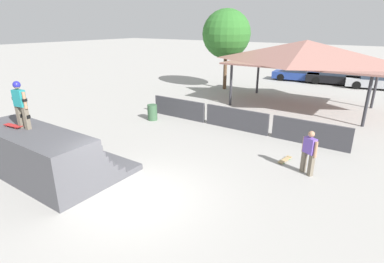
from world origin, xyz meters
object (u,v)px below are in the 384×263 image
Objects in this scene: skater_on_deck at (20,102)px; skateboard_on_deck at (14,126)px; skateboard_on_ground at (285,160)px; trash_bin at (152,112)px; parked_car_blue at (297,74)px; tree_beside_pavilion at (226,34)px; parked_car_silver at (374,81)px; parked_car_black at (333,77)px; bystander_walking at (309,150)px.

skateboard_on_deck is at bearing -167.07° from skater_on_deck.
skateboard_on_ground is at bearing 33.30° from skater_on_deck.
skateboard_on_ground is 7.76m from trash_bin.
skater_on_deck is 1.97× the size of skateboard_on_ground.
parked_car_blue reaches higher than trash_bin.
tree_beside_pavilion reaches higher than skater_on_deck.
skater_on_deck reaches higher than parked_car_silver.
skateboard_on_deck is at bearing 140.15° from skateboard_on_ground.
parked_car_black is 3.11m from parked_car_silver.
bystander_walking is at bearing -50.04° from tree_beside_pavilion.
skateboard_on_deck is at bearing 64.73° from bystander_walking.
bystander_walking reaches higher than parked_car_blue.
parked_car_black is at bearing -51.27° from bystander_walking.
skater_on_deck is at bearing 65.35° from bystander_walking.
parked_car_blue and parked_car_silver have the same top height.
bystander_walking reaches higher than trash_bin.
parked_car_black is 1.03× the size of parked_car_silver.
bystander_walking is at bearing -88.65° from parked_car_black.
skateboard_on_ground is at bearing -91.34° from parked_car_black.
skateboard_on_deck is 24.64m from parked_car_black.
bystander_walking reaches higher than skateboard_on_ground.
bystander_walking is 8.78m from trash_bin.
parked_car_blue is at bearing 62.40° from tree_beside_pavilion.
parked_car_black is at bearing 70.34° from trash_bin.
bystander_walking is (7.82, 5.43, -1.71)m from skater_on_deck.
tree_beside_pavilion reaches higher than skateboard_on_deck.
skater_on_deck is 23.91m from parked_car_blue.
skateboard_on_ground is at bearing -104.40° from parked_car_silver.
skateboard_on_deck is at bearing -119.97° from parked_car_silver.
trash_bin is 16.91m from parked_car_blue.
bystander_walking is 0.36× the size of parked_car_blue.
parked_car_silver is (3.10, -0.21, -0.00)m from parked_car_black.
parked_car_silver is at bearing 62.76° from skater_on_deck.
bystander_walking is 1.98× the size of skateboard_on_ground.
parked_car_blue is (2.09, 23.73, -1.98)m from skater_on_deck.
skater_on_deck is 16.83m from tree_beside_pavilion.
parked_car_silver is at bearing -7.13° from parked_car_blue.
skateboard_on_deck is 0.13× the size of tree_beside_pavilion.
skater_on_deck is 24.44m from parked_car_black.
skateboard_on_ground is 17.87m from parked_car_black.
tree_beside_pavilion is at bearing -19.46° from bystander_walking.
trash_bin is 17.76m from parked_car_black.
parked_car_blue is (2.51, 23.89, -1.14)m from skateboard_on_deck.
parked_car_silver is (8.71, 23.75, -1.14)m from skateboard_on_deck.
parked_car_black is at bearing 70.00° from skateboard_on_deck.
parked_car_black is at bearing 15.37° from skateboard_on_ground.
skateboard_on_ground is (6.89, 6.02, -2.53)m from skater_on_deck.
skater_on_deck reaches higher than bystander_walking.
skateboard_on_deck is at bearing -101.77° from parked_car_blue.
trash_bin is (0.82, -9.60, -3.80)m from tree_beside_pavilion.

